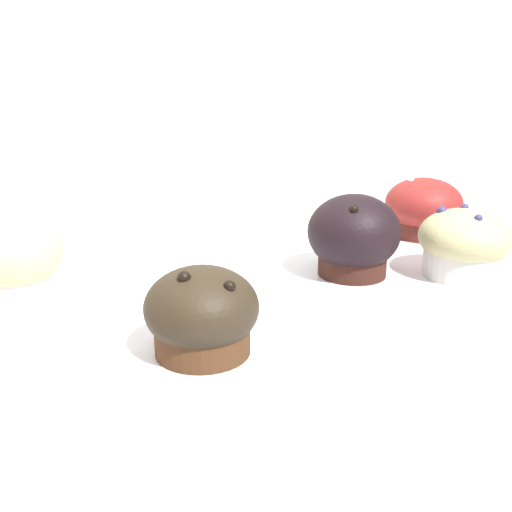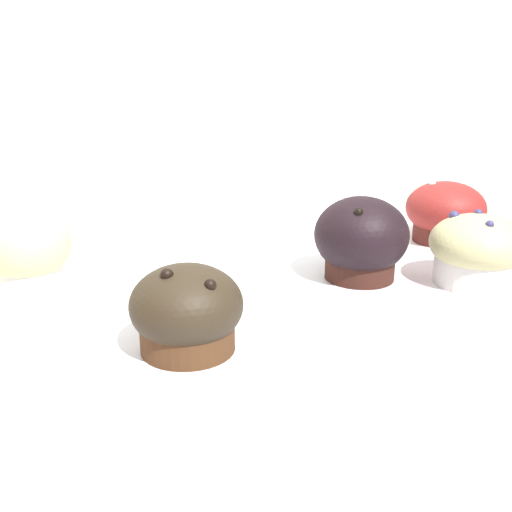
# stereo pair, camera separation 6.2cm
# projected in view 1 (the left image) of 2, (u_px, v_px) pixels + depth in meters

# --- Properties ---
(wall_back) EXTENTS (3.20, 0.10, 1.80)m
(wall_back) POSITION_uv_depth(u_px,v_px,m) (39.00, 201.00, 1.08)
(wall_back) COLOR beige
(wall_back) RESTS_ON ground
(muffin_front_center) EXTENTS (0.10, 0.10, 0.08)m
(muffin_front_center) POSITION_uv_depth(u_px,v_px,m) (202.00, 314.00, 0.51)
(muffin_front_center) COLOR #492B17
(muffin_front_center) RESTS_ON display_counter
(muffin_back_left) EXTENTS (0.11, 0.11, 0.09)m
(muffin_back_left) POSITION_uv_depth(u_px,v_px,m) (423.00, 208.00, 0.85)
(muffin_back_left) COLOR #4C1C17
(muffin_back_left) RESTS_ON display_counter
(muffin_back_right) EXTENTS (0.11, 0.11, 0.08)m
(muffin_back_right) POSITION_uv_depth(u_px,v_px,m) (464.00, 244.00, 0.69)
(muffin_back_right) COLOR silver
(muffin_back_right) RESTS_ON display_counter
(muffin_front_left) EXTENTS (0.10, 0.10, 0.09)m
(muffin_front_left) POSITION_uv_depth(u_px,v_px,m) (16.00, 258.00, 0.63)
(muffin_front_left) COLOR silver
(muffin_front_left) RESTS_ON display_counter
(muffin_back_center) EXTENTS (0.11, 0.11, 0.10)m
(muffin_back_center) POSITION_uv_depth(u_px,v_px,m) (354.00, 237.00, 0.69)
(muffin_back_center) COLOR #361913
(muffin_back_center) RESTS_ON display_counter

